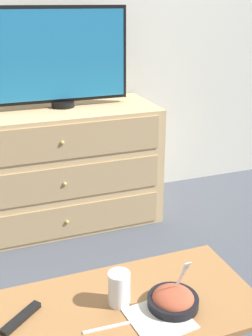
{
  "coord_description": "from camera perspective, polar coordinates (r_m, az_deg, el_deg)",
  "views": [
    {
      "loc": [
        -0.41,
        -2.73,
        1.34
      ],
      "look_at": [
        0.11,
        -1.32,
        0.73
      ],
      "focal_mm": 45.0,
      "sensor_mm": 36.0,
      "label": 1
    }
  ],
  "objects": [
    {
      "name": "knife",
      "position": [
        1.4,
        -1.84,
        -20.65
      ],
      "size": [
        0.19,
        0.02,
        0.01
      ],
      "color": "white",
      "rests_on": "coffee_table"
    },
    {
      "name": "coffee_table",
      "position": [
        1.5,
        -1.92,
        -20.18
      ],
      "size": [
        1.0,
        0.46,
        0.39
      ],
      "color": "#9E6B3D",
      "rests_on": "ground_plane"
    },
    {
      "name": "drink_cup",
      "position": [
        1.45,
        -0.93,
        -16.23
      ],
      "size": [
        0.07,
        0.07,
        0.12
      ],
      "color": "beige",
      "rests_on": "coffee_table"
    },
    {
      "name": "dresser",
      "position": [
        2.66,
        -9.59,
        0.1
      ],
      "size": [
        1.26,
        0.55,
        0.74
      ],
      "color": "tan",
      "rests_on": "ground_plane"
    },
    {
      "name": "napkin",
      "position": [
        1.43,
        4.56,
        -19.66
      ],
      "size": [
        0.2,
        0.2,
        0.0
      ],
      "color": "silver",
      "rests_on": "coffee_table"
    },
    {
      "name": "tv",
      "position": [
        2.54,
        -8.92,
        14.68
      ],
      "size": [
        0.8,
        0.14,
        0.57
      ],
      "color": "black",
      "rests_on": "dresser"
    },
    {
      "name": "remote_control",
      "position": [
        1.46,
        -14.02,
        -19.1
      ],
      "size": [
        0.14,
        0.12,
        0.02
      ],
      "color": "black",
      "rests_on": "coffee_table"
    },
    {
      "name": "ground_plane",
      "position": [
        3.07,
        -10.63,
        -4.41
      ],
      "size": [
        12.0,
        12.0,
        0.0
      ],
      "primitive_type": "plane",
      "color": "#474C56"
    },
    {
      "name": "takeout_bowl",
      "position": [
        1.47,
        6.39,
        -17.31
      ],
      "size": [
        0.17,
        0.17,
        0.19
      ],
      "color": "black",
      "rests_on": "coffee_table"
    },
    {
      "name": "wall_back",
      "position": [
        2.79,
        -12.68,
        20.56
      ],
      "size": [
        12.0,
        0.05,
        2.6
      ],
      "color": "silver",
      "rests_on": "ground_plane"
    }
  ]
}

